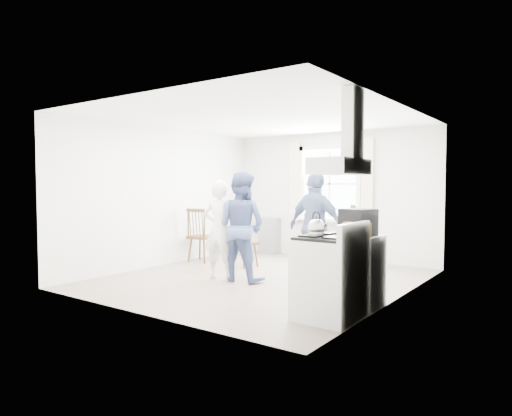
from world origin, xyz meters
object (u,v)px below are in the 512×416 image
(windsor_chair_b, at_px, (240,236))
(person_left, at_px, (220,230))
(person_mid, at_px, (241,227))
(person_right, at_px, (316,227))
(low_cabinet, at_px, (360,271))
(windsor_chair_a, at_px, (198,229))
(stereo_stack, at_px, (358,222))
(gas_stove, at_px, (330,277))

(windsor_chair_b, relative_size, person_left, 0.60)
(person_mid, relative_size, person_right, 1.00)
(low_cabinet, relative_size, person_left, 0.56)
(person_mid, bearing_deg, windsor_chair_a, -30.77)
(low_cabinet, distance_m, person_left, 2.54)
(person_left, distance_m, person_mid, 0.37)
(windsor_chair_b, bearing_deg, stereo_stack, -24.47)
(windsor_chair_a, bearing_deg, gas_stove, -26.61)
(windsor_chair_a, distance_m, person_left, 1.67)
(low_cabinet, height_order, stereo_stack, stereo_stack)
(gas_stove, xyz_separation_m, low_cabinet, (0.07, 0.70, -0.03))
(gas_stove, relative_size, person_right, 0.65)
(gas_stove, distance_m, windsor_chair_a, 4.25)
(person_right, bearing_deg, windsor_chair_a, 5.22)
(gas_stove, relative_size, stereo_stack, 2.43)
(gas_stove, bearing_deg, low_cabinet, 84.32)
(windsor_chair_a, bearing_deg, windsor_chair_b, 3.84)
(windsor_chair_a, relative_size, person_mid, 0.62)
(stereo_stack, height_order, person_right, person_right)
(windsor_chair_a, distance_m, person_mid, 1.93)
(stereo_stack, relative_size, windsor_chair_b, 0.48)
(stereo_stack, bearing_deg, windsor_chair_a, 162.21)
(person_left, bearing_deg, gas_stove, 143.27)
(low_cabinet, height_order, windsor_chair_a, windsor_chair_a)
(person_right, bearing_deg, windsor_chair_b, 0.44)
(gas_stove, xyz_separation_m, person_left, (-2.44, 0.95, 0.32))
(windsor_chair_a, height_order, person_left, person_left)
(person_left, distance_m, person_right, 1.54)
(stereo_stack, xyz_separation_m, person_mid, (-2.14, 0.38, -0.20))
(person_mid, xyz_separation_m, person_right, (1.00, 0.63, -0.00))
(low_cabinet, height_order, person_mid, person_mid)
(gas_stove, height_order, person_right, person_right)
(windsor_chair_a, relative_size, windsor_chair_b, 1.11)
(windsor_chair_b, xyz_separation_m, person_left, (0.37, -1.02, 0.21))
(gas_stove, height_order, low_cabinet, gas_stove)
(windsor_chair_a, bearing_deg, stereo_stack, -17.79)
(gas_stove, bearing_deg, windsor_chair_a, 153.39)
(stereo_stack, xyz_separation_m, windsor_chair_b, (-2.86, 1.30, -0.48))
(windsor_chair_a, xyz_separation_m, windsor_chair_b, (0.99, 0.07, -0.07))
(low_cabinet, bearing_deg, windsor_chair_a, 162.72)
(stereo_stack, bearing_deg, person_mid, 169.86)
(person_left, bearing_deg, person_right, -166.96)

